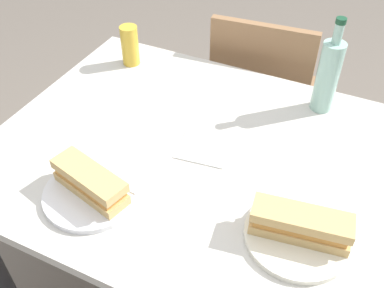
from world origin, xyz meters
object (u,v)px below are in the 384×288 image
plate_near (93,193)px  beer_glass (130,45)px  baguette_sandwich_near (90,181)px  knife_near (105,176)px  plate_far (298,235)px  baguette_sandwich_far (301,224)px  water_bottle (328,75)px  dining_table (192,176)px  chair_far (261,96)px  knife_far (296,214)px

plate_near → beer_glass: (-0.24, 0.57, 0.06)m
baguette_sandwich_near → knife_near: 0.06m
plate_far → baguette_sandwich_far: baguette_sandwich_far is taller
baguette_sandwich_near → water_bottle: bearing=54.7°
dining_table → baguette_sandwich_near: (-0.15, -0.26, 0.15)m
chair_far → plate_near: size_ratio=3.50×
chair_far → beer_glass: 0.60m
knife_near → knife_far: bearing=10.7°
knife_near → beer_glass: (-0.24, 0.52, 0.05)m
knife_far → chair_far: bearing=112.7°
dining_table → baguette_sandwich_near: bearing=-120.3°
plate_far → knife_far: bearing=110.4°
dining_table → knife_near: 0.28m
dining_table → baguette_sandwich_far: size_ratio=4.89×
dining_table → knife_near: knife_near is taller
knife_far → water_bottle: (-0.05, 0.46, 0.10)m
plate_far → baguette_sandwich_far: bearing=26.6°
baguette_sandwich_near → plate_far: bearing=10.7°
dining_table → baguette_sandwich_far: bearing=-25.5°
knife_far → plate_far: bearing=-69.6°
baguette_sandwich_near → chair_far: bearing=80.1°
plate_near → knife_far: size_ratio=1.38×
dining_table → knife_far: size_ratio=6.29×
plate_near → plate_far: size_ratio=1.00×
plate_near → plate_far: same height
knife_far → knife_near: bearing=-169.3°
dining_table → plate_near: bearing=-120.3°
knife_far → baguette_sandwich_far: bearing=-69.6°
knife_near → beer_glass: bearing=114.7°
baguette_sandwich_far → plate_near: bearing=-169.3°
plate_near → baguette_sandwich_far: (0.49, 0.09, 0.04)m
plate_far → water_bottle: 0.52m
knife_near → baguette_sandwich_far: (0.49, 0.04, 0.03)m
baguette_sandwich_near → baguette_sandwich_far: size_ratio=0.95×
plate_near → baguette_sandwich_far: 0.50m
plate_near → baguette_sandwich_far: baguette_sandwich_far is taller
beer_glass → dining_table: bearing=-39.2°
plate_near → plate_far: (0.49, 0.09, 0.00)m
chair_far → knife_far: (0.32, -0.76, 0.25)m
baguette_sandwich_near → beer_glass: (-0.24, 0.57, 0.02)m
knife_near → beer_glass: 0.57m
dining_table → plate_far: plate_far is taller
chair_far → knife_near: chair_far is taller
plate_near → beer_glass: bearing=112.4°
knife_far → beer_glass: (-0.71, 0.43, 0.05)m
baguette_sandwich_near → water_bottle: (0.43, 0.60, 0.07)m
baguette_sandwich_far → water_bottle: size_ratio=0.77×
chair_far → knife_far: chair_far is taller
beer_glass → knife_near: bearing=-65.3°
knife_far → water_bottle: size_ratio=0.60×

